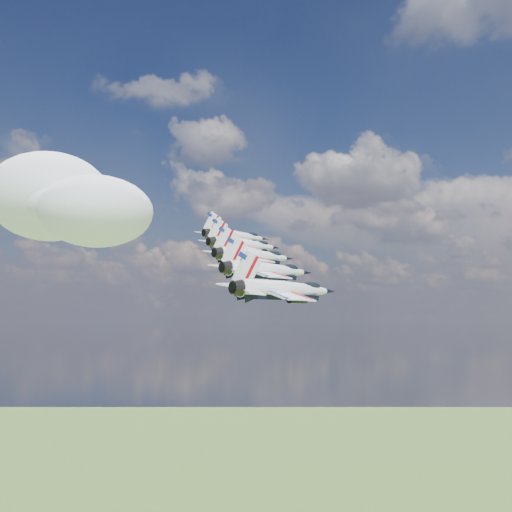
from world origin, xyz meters
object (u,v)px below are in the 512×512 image
Objects in this scene: jet_1 at (246,245)px; jet_2 at (256,256)px; jet_4 at (288,290)px; jet_3 at (269,270)px; jet_0 at (237,236)px.

jet_1 reaches higher than jet_2.
jet_2 is at bearing 149.15° from jet_4.
jet_3 is 10.67m from jet_4.
jet_1 reaches higher than jet_4.
jet_3 is (15.36, -13.86, -5.19)m from jet_1.
jet_4 is (23.04, -20.79, -7.79)m from jet_1.
jet_3 is (7.68, -6.93, -2.60)m from jet_2.
jet_2 is 1.00× the size of jet_3.
jet_1 is 21.33m from jet_3.
jet_0 is 1.00× the size of jet_4.
jet_1 is 32.00m from jet_4.
jet_0 is 32.00m from jet_3.
jet_2 is (15.36, -13.86, -5.19)m from jet_0.
jet_1 is at bearing 149.15° from jet_2.
jet_4 is (15.36, -13.86, -5.19)m from jet_2.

